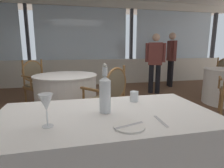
{
  "coord_description": "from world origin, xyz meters",
  "views": [
    {
      "loc": [
        -0.39,
        -2.16,
        1.21
      ],
      "look_at": [
        -0.1,
        -0.85,
        0.95
      ],
      "focal_mm": 29.03,
      "sensor_mm": 36.0,
      "label": 1
    }
  ],
  "objects_px": {
    "dining_chair_2_0": "(109,95)",
    "diner_person_0": "(171,56)",
    "dining_chair_2_1": "(36,80)",
    "diner_person_1": "(155,60)",
    "side_plate": "(129,126)",
    "wine_glass": "(46,103)",
    "water_bottle": "(105,93)",
    "water_tumbler": "(134,96)"
  },
  "relations": [
    {
      "from": "wine_glass",
      "to": "diner_person_0",
      "type": "bearing_deg",
      "value": 52.29
    },
    {
      "from": "diner_person_1",
      "to": "wine_glass",
      "type": "bearing_deg",
      "value": 171.99
    },
    {
      "from": "water_tumbler",
      "to": "dining_chair_2_0",
      "type": "relative_size",
      "value": 0.09
    },
    {
      "from": "wine_glass",
      "to": "dining_chair_2_1",
      "type": "relative_size",
      "value": 0.2
    },
    {
      "from": "wine_glass",
      "to": "dining_chair_2_0",
      "type": "bearing_deg",
      "value": 64.66
    },
    {
      "from": "dining_chair_2_0",
      "to": "diner_person_0",
      "type": "bearing_deg",
      "value": -81.36
    },
    {
      "from": "water_tumbler",
      "to": "diner_person_1",
      "type": "distance_m",
      "value": 3.52
    },
    {
      "from": "water_tumbler",
      "to": "dining_chair_2_0",
      "type": "bearing_deg",
      "value": 90.52
    },
    {
      "from": "dining_chair_2_0",
      "to": "diner_person_0",
      "type": "xyz_separation_m",
      "value": [
        2.6,
        2.84,
        0.4
      ]
    },
    {
      "from": "wine_glass",
      "to": "diner_person_1",
      "type": "height_order",
      "value": "diner_person_1"
    },
    {
      "from": "diner_person_0",
      "to": "diner_person_1",
      "type": "xyz_separation_m",
      "value": [
        -0.91,
        -0.75,
        -0.06
      ]
    },
    {
      "from": "wine_glass",
      "to": "diner_person_0",
      "type": "height_order",
      "value": "diner_person_0"
    },
    {
      "from": "water_bottle",
      "to": "dining_chair_2_0",
      "type": "height_order",
      "value": "water_bottle"
    },
    {
      "from": "water_tumbler",
      "to": "dining_chair_2_1",
      "type": "relative_size",
      "value": 0.09
    },
    {
      "from": "water_bottle",
      "to": "wine_glass",
      "type": "height_order",
      "value": "water_bottle"
    },
    {
      "from": "dining_chair_2_1",
      "to": "diner_person_1",
      "type": "distance_m",
      "value": 2.98
    },
    {
      "from": "dining_chair_2_0",
      "to": "dining_chair_2_1",
      "type": "height_order",
      "value": "dining_chair_2_1"
    },
    {
      "from": "water_bottle",
      "to": "diner_person_0",
      "type": "xyz_separation_m",
      "value": [
        2.88,
        4.04,
        0.06
      ]
    },
    {
      "from": "water_tumbler",
      "to": "diner_person_0",
      "type": "bearing_deg",
      "value": 55.92
    },
    {
      "from": "side_plate",
      "to": "wine_glass",
      "type": "height_order",
      "value": "wine_glass"
    },
    {
      "from": "side_plate",
      "to": "water_tumbler",
      "type": "height_order",
      "value": "water_tumbler"
    },
    {
      "from": "water_tumbler",
      "to": "dining_chair_2_1",
      "type": "xyz_separation_m",
      "value": [
        -1.22,
        2.5,
        -0.24
      ]
    },
    {
      "from": "water_bottle",
      "to": "diner_person_0",
      "type": "bearing_deg",
      "value": 54.51
    },
    {
      "from": "side_plate",
      "to": "water_tumbler",
      "type": "xyz_separation_m",
      "value": [
        0.2,
        0.48,
        0.04
      ]
    },
    {
      "from": "water_bottle",
      "to": "water_tumbler",
      "type": "relative_size",
      "value": 3.97
    },
    {
      "from": "wine_glass",
      "to": "dining_chair_2_1",
      "type": "distance_m",
      "value": 2.95
    },
    {
      "from": "water_tumbler",
      "to": "diner_person_1",
      "type": "bearing_deg",
      "value": 61.38
    },
    {
      "from": "water_bottle",
      "to": "dining_chair_2_1",
      "type": "xyz_separation_m",
      "value": [
        -0.93,
        2.71,
        -0.34
      ]
    },
    {
      "from": "dining_chair_2_1",
      "to": "diner_person_0",
      "type": "xyz_separation_m",
      "value": [
        3.81,
        1.33,
        0.39
      ]
    },
    {
      "from": "wine_glass",
      "to": "dining_chair_2_1",
      "type": "bearing_deg",
      "value": 101.14
    },
    {
      "from": "side_plate",
      "to": "dining_chair_2_1",
      "type": "relative_size",
      "value": 0.18
    },
    {
      "from": "side_plate",
      "to": "wine_glass",
      "type": "relative_size",
      "value": 0.94
    },
    {
      "from": "water_bottle",
      "to": "dining_chair_2_0",
      "type": "relative_size",
      "value": 0.35
    },
    {
      "from": "side_plate",
      "to": "diner_person_1",
      "type": "xyz_separation_m",
      "value": [
        1.88,
        3.57,
        0.13
      ]
    },
    {
      "from": "water_bottle",
      "to": "diner_person_1",
      "type": "bearing_deg",
      "value": 59.09
    },
    {
      "from": "dining_chair_2_1",
      "to": "diner_person_1",
      "type": "height_order",
      "value": "diner_person_1"
    },
    {
      "from": "diner_person_1",
      "to": "water_tumbler",
      "type": "bearing_deg",
      "value": 177.48
    },
    {
      "from": "dining_chair_2_1",
      "to": "dining_chair_2_0",
      "type": "bearing_deg",
      "value": -0.0
    },
    {
      "from": "side_plate",
      "to": "dining_chair_2_0",
      "type": "height_order",
      "value": "dining_chair_2_0"
    },
    {
      "from": "side_plate",
      "to": "water_bottle",
      "type": "height_order",
      "value": "water_bottle"
    },
    {
      "from": "water_tumbler",
      "to": "diner_person_0",
      "type": "distance_m",
      "value": 4.63
    },
    {
      "from": "dining_chair_2_0",
      "to": "dining_chair_2_1",
      "type": "relative_size",
      "value": 0.99
    }
  ]
}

